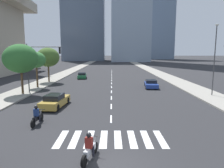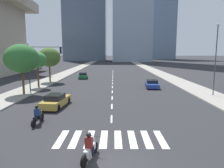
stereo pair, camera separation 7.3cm
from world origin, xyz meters
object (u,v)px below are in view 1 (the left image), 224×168
motorcycle_trailing (90,149)px  traffic_signal_far (41,59)px  motorcycle_lead (38,117)px  street_lamp_east (216,55)px  sedan_gold_1 (56,101)px  street_tree_nearest (21,59)px  sedan_blue_2 (152,84)px  sedan_green_0 (83,76)px  street_tree_second (37,60)px  street_tree_third (49,57)px

motorcycle_trailing → traffic_signal_far: (-8.44, 17.62, 3.95)m
motorcycle_lead → street_lamp_east: bearing=-57.5°
traffic_signal_far → street_lamp_east: size_ratio=0.74×
motorcycle_lead → sedan_gold_1: bearing=3.4°
street_tree_nearest → sedan_blue_2: bearing=17.8°
sedan_green_0 → sedan_gold_1: size_ratio=0.97×
sedan_green_0 → motorcycle_lead: bearing=175.4°
traffic_signal_far → street_tree_nearest: traffic_signal_far is taller
motorcycle_lead → traffic_signal_far: traffic_signal_far is taller
motorcycle_lead → sedan_gold_1: size_ratio=0.47×
street_lamp_east → street_tree_nearest: (-24.15, 0.94, -0.43)m
sedan_gold_1 → street_tree_second: size_ratio=0.85×
motorcycle_lead → sedan_green_0: 28.62m
traffic_signal_far → street_tree_nearest: (-2.03, -1.12, 0.13)m
motorcycle_lead → motorcycle_trailing: (4.56, -5.26, 0.00)m
street_tree_third → traffic_signal_far: bearing=-78.7°
street_lamp_east → street_tree_third: 27.06m
sedan_gold_1 → street_lamp_east: size_ratio=0.53×
motorcycle_trailing → street_lamp_east: (13.68, 15.56, 4.51)m
motorcycle_lead → street_lamp_east: 21.42m
motorcycle_lead → motorcycle_trailing: size_ratio=1.05×
sedan_green_0 → street_tree_third: street_tree_third is taller
sedan_blue_2 → street_tree_second: bearing=-83.6°
sedan_blue_2 → motorcycle_lead: bearing=-29.6°
sedan_blue_2 → street_tree_nearest: bearing=-66.9°
motorcycle_trailing → sedan_blue_2: motorcycle_trailing is taller
sedan_blue_2 → street_tree_third: 19.03m
sedan_gold_1 → street_tree_second: bearing=33.0°
sedan_blue_2 → traffic_signal_far: 16.83m
motorcycle_lead → street_tree_nearest: size_ratio=0.34×
sedan_green_0 → street_lamp_east: street_lamp_east is taller
street_tree_nearest → sedan_gold_1: bearing=-46.1°
motorcycle_lead → traffic_signal_far: 13.55m
street_tree_nearest → motorcycle_trailing: bearing=-57.6°
traffic_signal_far → street_tree_nearest: 2.33m
street_tree_second → motorcycle_lead: bearing=-70.4°
street_tree_second → street_tree_third: bearing=90.0°
motorcycle_lead → street_tree_third: 23.61m
street_lamp_east → street_tree_second: 24.97m
street_tree_second → sedan_green_0: bearing=66.5°
traffic_signal_far → street_lamp_east: bearing=-5.3°
sedan_green_0 → sedan_gold_1: 23.49m
street_tree_second → street_tree_third: 5.90m
traffic_signal_far → street_tree_third: size_ratio=1.04×
street_lamp_east → traffic_signal_far: bearing=174.7°
motorcycle_lead → street_tree_nearest: bearing=30.7°
sedan_blue_2 → sedan_gold_1: bearing=-39.8°
motorcycle_lead → sedan_green_0: size_ratio=0.48×
sedan_blue_2 → street_tree_nearest: (-17.74, -5.68, 4.11)m
street_tree_nearest → street_tree_second: 5.39m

